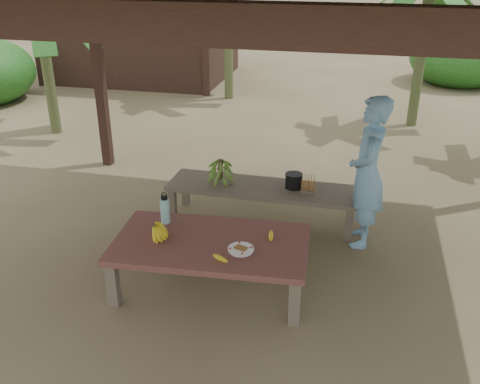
% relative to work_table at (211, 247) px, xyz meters
% --- Properties ---
extents(ground, '(80.00, 80.00, 0.00)m').
position_rel_work_table_xyz_m(ground, '(0.41, 0.42, -0.43)').
color(ground, brown).
rests_on(ground, ground).
extents(work_table, '(1.86, 1.12, 0.50)m').
position_rel_work_table_xyz_m(work_table, '(0.00, 0.00, 0.00)').
color(work_table, brown).
rests_on(work_table, ground).
extents(bench, '(2.21, 0.63, 0.45)m').
position_rel_work_table_xyz_m(bench, '(0.21, 1.44, -0.04)').
color(bench, brown).
rests_on(bench, ground).
extents(ripe_banana_bunch, '(0.29, 0.27, 0.15)m').
position_rel_work_table_xyz_m(ripe_banana_bunch, '(-0.54, -0.05, 0.14)').
color(ripe_banana_bunch, yellow).
rests_on(ripe_banana_bunch, work_table).
extents(plate, '(0.24, 0.24, 0.04)m').
position_rel_work_table_xyz_m(plate, '(0.31, -0.11, 0.08)').
color(plate, white).
rests_on(plate, work_table).
extents(loose_banana_front, '(0.16, 0.09, 0.04)m').
position_rel_work_table_xyz_m(loose_banana_front, '(0.17, -0.30, 0.09)').
color(loose_banana_front, yellow).
rests_on(loose_banana_front, work_table).
extents(loose_banana_side, '(0.08, 0.16, 0.04)m').
position_rel_work_table_xyz_m(loose_banana_side, '(0.53, 0.19, 0.09)').
color(loose_banana_side, yellow).
rests_on(loose_banana_side, work_table).
extents(water_flask, '(0.09, 0.09, 0.33)m').
position_rel_work_table_xyz_m(water_flask, '(-0.54, 0.26, 0.20)').
color(water_flask, '#41CDBF').
rests_on(water_flask, work_table).
extents(green_banana_stalk, '(0.27, 0.27, 0.30)m').
position_rel_work_table_xyz_m(green_banana_stalk, '(-0.29, 1.44, 0.17)').
color(green_banana_stalk, '#598C2D').
rests_on(green_banana_stalk, bench).
extents(cooking_pot, '(0.20, 0.20, 0.17)m').
position_rel_work_table_xyz_m(cooking_pot, '(0.57, 1.48, 0.10)').
color(cooking_pot, black).
rests_on(cooking_pot, bench).
extents(skewer_rack, '(0.18, 0.08, 0.24)m').
position_rel_work_table_xyz_m(skewer_rack, '(0.74, 1.38, 0.14)').
color(skewer_rack, '#A57F47').
rests_on(skewer_rack, bench).
extents(woman, '(0.40, 0.60, 1.65)m').
position_rel_work_table_xyz_m(woman, '(1.37, 1.21, 0.39)').
color(woman, '#6DA4CF').
rests_on(woman, ground).
extents(hut, '(4.40, 3.43, 2.85)m').
position_rel_work_table_xyz_m(hut, '(-4.09, 8.42, 0.67)').
color(hut, black).
rests_on(hut, ground).
extents(banana_plant_w, '(1.80, 1.80, 2.61)m').
position_rel_work_table_xyz_m(banana_plant_w, '(-3.95, 3.88, 1.70)').
color(banana_plant_w, '#596638').
rests_on(banana_plant_w, ground).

